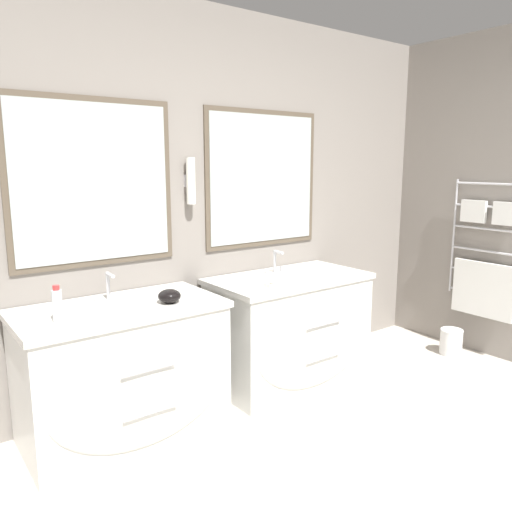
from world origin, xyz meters
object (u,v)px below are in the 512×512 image
Objects in this scene: vanity_left at (125,372)px; toiletry_bottle at (57,305)px; waste_bin at (451,341)px; vanity_right at (292,329)px; amenity_bowl at (169,296)px.

toiletry_bottle is at bearing -170.12° from vanity_left.
vanity_right is at bearing 164.05° from waste_bin.
amenity_bowl is (0.61, -0.01, -0.05)m from toiletry_bottle.
vanity_left is 8.68× the size of amenity_bowl.
vanity_right is 5.31× the size of waste_bin.
amenity_bowl reaches higher than vanity_left.
vanity_right is at bearing 4.42° from amenity_bowl.
amenity_bowl is at bearing -175.58° from vanity_right.
vanity_right reaches higher than waste_bin.
vanity_left reaches higher than waste_bin.
vanity_left is 1.26m from vanity_right.
toiletry_bottle is at bearing 173.60° from waste_bin.
vanity_right is 1.69m from toiletry_bottle.
vanity_right is at bearing 2.22° from toiletry_bottle.
vanity_right is at bearing 0.00° from vanity_left.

